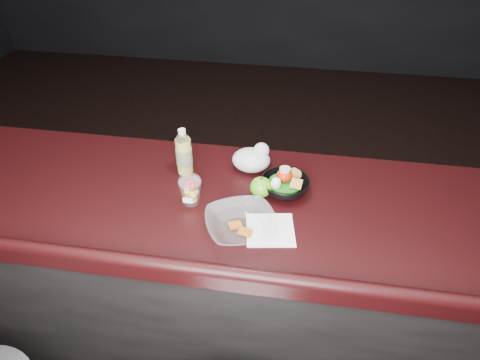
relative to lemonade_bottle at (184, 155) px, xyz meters
name	(u,v)px	position (x,y,z in m)	size (l,w,h in m)	color
counter	(230,288)	(0.20, -0.15, -0.59)	(4.06, 0.71, 1.02)	black
lemonade_bottle	(184,155)	(0.00, 0.00, 0.00)	(0.06, 0.06, 0.19)	gold
fruit_cup	(190,189)	(0.07, -0.18, -0.02)	(0.08, 0.08, 0.12)	white
green_apple	(261,187)	(0.31, -0.10, -0.04)	(0.08, 0.08, 0.09)	#20780D
plastic_bag	(253,159)	(0.26, 0.06, -0.03)	(0.15, 0.12, 0.11)	silver
snack_bowl	(285,185)	(0.40, -0.06, -0.05)	(0.23, 0.23, 0.10)	black
takeout_bowl	(241,225)	(0.27, -0.30, -0.05)	(0.31, 0.31, 0.06)	silver
paper_napkin	(270,230)	(0.37, -0.28, -0.08)	(0.16, 0.16, 0.00)	white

